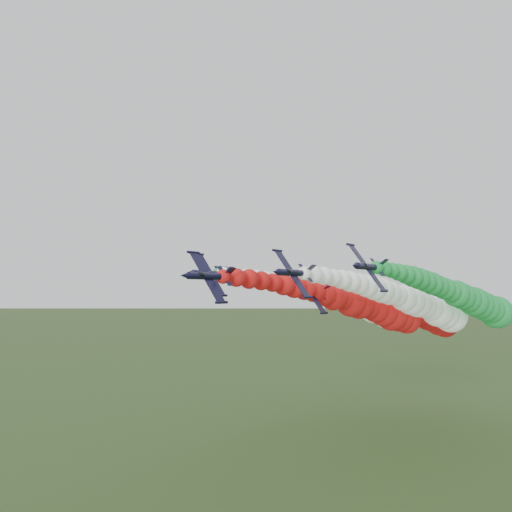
# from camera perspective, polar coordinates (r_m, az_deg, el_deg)

# --- Properties ---
(ground) EXTENTS (3000.00, 3000.00, 0.00)m
(ground) POSITION_cam_1_polar(r_m,az_deg,el_deg) (102.49, -1.43, -26.33)
(ground) COLOR #3D5827
(ground) RESTS_ON ground
(jet_lead) EXTENTS (14.76, 82.95, 18.39)m
(jet_lead) POSITION_cam_1_polar(r_m,az_deg,el_deg) (124.10, 12.43, -5.72)
(jet_lead) COLOR black
(jet_lead) RESTS_ON ground
(jet_inner_left) EXTENTS (15.63, 83.82, 19.26)m
(jet_inner_left) POSITION_cam_1_polar(r_m,az_deg,el_deg) (140.86, 10.90, -5.25)
(jet_inner_left) COLOR black
(jet_inner_left) RESTS_ON ground
(jet_inner_right) EXTENTS (15.65, 83.84, 19.28)m
(jet_inner_right) POSITION_cam_1_polar(r_m,az_deg,el_deg) (134.61, 18.21, -5.29)
(jet_inner_right) COLOR black
(jet_inner_right) RESTS_ON ground
(jet_outer_left) EXTENTS (15.27, 83.47, 18.91)m
(jet_outer_left) POSITION_cam_1_polar(r_m,az_deg,el_deg) (153.69, 8.96, -4.84)
(jet_outer_left) COLOR black
(jet_outer_left) RESTS_ON ground
(jet_outer_right) EXTENTS (15.62, 83.82, 19.26)m
(jet_outer_right) POSITION_cam_1_polar(r_m,az_deg,el_deg) (139.50, 23.27, -4.69)
(jet_outer_right) COLOR black
(jet_outer_right) RESTS_ON ground
(jet_trail) EXTENTS (15.25, 83.45, 18.88)m
(jet_trail) POSITION_cam_1_polar(r_m,az_deg,el_deg) (154.10, 17.96, -6.40)
(jet_trail) COLOR black
(jet_trail) RESTS_ON ground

